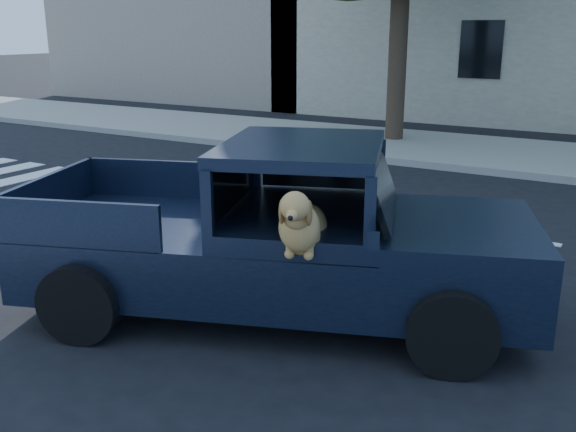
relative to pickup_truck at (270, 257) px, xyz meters
name	(u,v)px	position (x,y,z in m)	size (l,w,h in m)	color
ground	(419,333)	(1.48, 0.31, -0.60)	(120.00, 120.00, 0.00)	black
far_sidewalk	(563,160)	(1.48, 9.51, -0.52)	(60.00, 4.00, 0.15)	gray
pickup_truck	(270,257)	(0.00, 0.00, 0.00)	(5.27, 3.45, 1.76)	black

